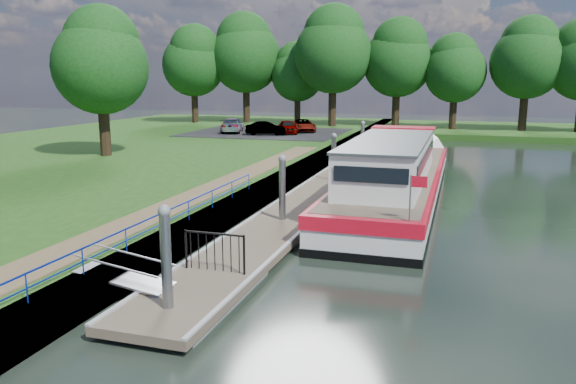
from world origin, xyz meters
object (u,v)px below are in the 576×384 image
(car_c, at_px, (232,125))
(car_d, at_px, (304,125))
(barge, at_px, (397,176))
(car_a, at_px, (288,127))
(pontoon, at_px, (312,201))
(car_b, at_px, (266,128))

(car_c, distance_m, car_d, 6.73)
(car_d, bearing_deg, barge, -88.45)
(barge, xyz_separation_m, car_d, (-11.44, 23.79, 0.33))
(car_a, bearing_deg, car_c, 159.31)
(car_a, height_order, car_d, car_a)
(pontoon, distance_m, barge, 4.60)
(pontoon, distance_m, car_d, 27.67)
(barge, xyz_separation_m, car_b, (-13.78, 19.69, 0.34))
(car_a, bearing_deg, barge, -84.84)
(car_c, height_order, car_d, car_c)
(barge, height_order, car_b, barge)
(barge, relative_size, car_c, 4.62)
(pontoon, relative_size, barge, 1.42)
(barge, relative_size, car_d, 5.08)
(pontoon, xyz_separation_m, car_d, (-7.84, 26.51, 1.23))
(car_a, distance_m, car_d, 2.49)
(car_c, bearing_deg, car_a, 167.17)
(car_c, bearing_deg, car_d, -173.13)
(car_a, relative_size, car_c, 0.78)
(barge, bearing_deg, car_a, 119.83)
(barge, bearing_deg, car_c, 129.85)
(car_a, relative_size, car_b, 1.00)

